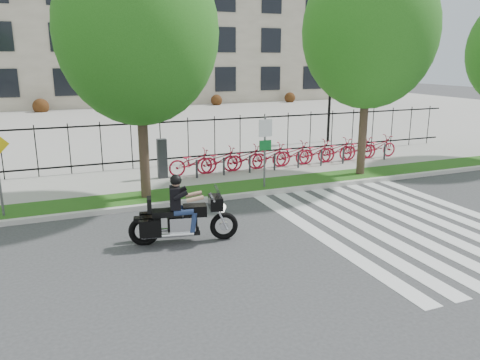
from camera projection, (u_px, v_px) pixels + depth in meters
name	position (u px, v px, depth m)	size (l,w,h in m)	color
ground	(245.00, 249.00, 11.61)	(120.00, 120.00, 0.00)	#343537
curb	(197.00, 201.00, 15.27)	(60.00, 0.20, 0.15)	beige
grass_verge	(190.00, 194.00, 16.03)	(60.00, 1.50, 0.15)	#1C5415
sidewalk	(172.00, 177.00, 18.27)	(60.00, 3.50, 0.15)	#A4A099
plaza	(113.00, 122.00, 34.00)	(80.00, 34.00, 0.10)	#A4A099
crosswalk_stripes	(401.00, 223.00, 13.37)	(5.70, 8.00, 0.01)	silver
iron_fence	(161.00, 143.00, 19.56)	(30.00, 0.06, 2.00)	black
office_building	(81.00, 5.00, 49.33)	(60.00, 21.90, 20.15)	gray
lamp_post_right	(330.00, 84.00, 25.19)	(1.06, 0.70, 4.25)	black
street_tree_1	(138.00, 32.00, 14.15)	(4.96, 4.96, 8.07)	#36281D
street_tree_2	(369.00, 31.00, 17.20)	(4.95, 4.95, 8.25)	#36281D
bike_share_station	(292.00, 154.00, 19.77)	(11.14, 0.88, 1.50)	#2D2D33
sign_pole_regulatory	(265.00, 143.00, 16.24)	(0.50, 0.09, 2.50)	#59595B
motorcycle_rider	(183.00, 215.00, 11.87)	(2.77, 1.10, 2.16)	black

